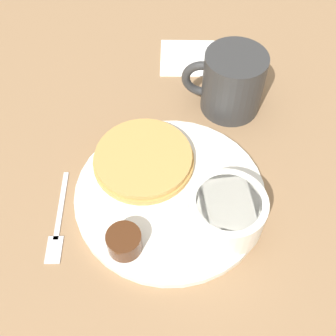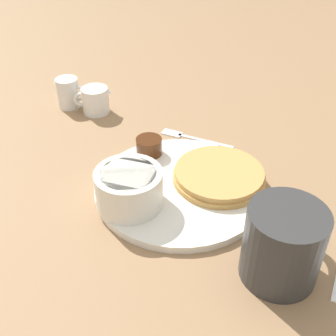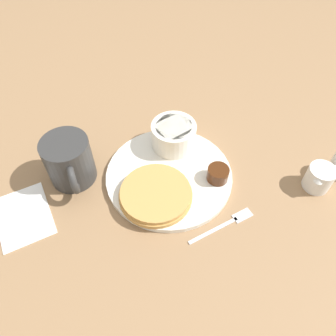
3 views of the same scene
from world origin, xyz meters
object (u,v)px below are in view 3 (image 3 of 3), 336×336
at_px(plate, 169,176).
at_px(creamer_pitcher_near, 319,177).
at_px(coffee_mug, 69,162).
at_px(fork, 228,223).
at_px(bowl, 174,135).

relative_size(plate, creamer_pitcher_near, 4.30).
height_order(plate, coffee_mug, coffee_mug).
bearing_deg(plate, coffee_mug, 77.26).
distance_m(creamer_pitcher_near, fork, 0.21).
bearing_deg(fork, plate, 33.17).
height_order(plate, bowl, bowl).
bearing_deg(bowl, coffee_mug, 99.38).
xyz_separation_m(creamer_pitcher_near, fork, (-0.05, 0.21, -0.03)).
height_order(coffee_mug, fork, coffee_mug).
bearing_deg(bowl, plate, 160.69).
bearing_deg(plate, fork, -146.83).
distance_m(coffee_mug, fork, 0.34).
distance_m(plate, creamer_pitcher_near, 0.31).
relative_size(coffee_mug, creamer_pitcher_near, 2.14).
bearing_deg(fork, coffee_mug, 57.95).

